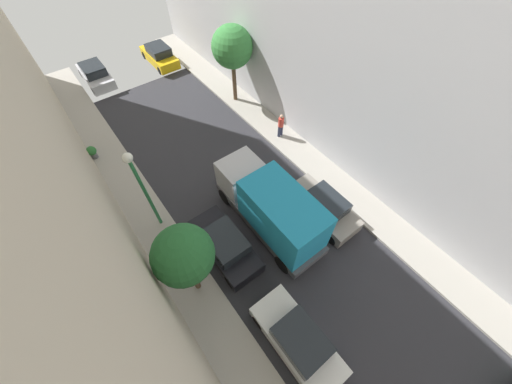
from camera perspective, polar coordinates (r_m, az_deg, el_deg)
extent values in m
plane|color=#2D2D33|center=(15.83, 1.46, -5.29)|extent=(32.00, 32.00, 0.00)
cube|color=#A8A399|center=(14.86, -14.43, -15.02)|extent=(2.00, 44.00, 0.15)
cube|color=#A8A399|center=(18.07, 14.05, 3.23)|extent=(2.00, 44.00, 0.15)
cube|color=white|center=(13.27, 8.17, -27.22)|extent=(1.76, 4.20, 0.76)
cube|color=#1E2328|center=(12.57, 9.09, -27.20)|extent=(1.56, 2.10, 0.64)
cylinder|color=black|center=(13.52, 0.54, -24.42)|extent=(0.22, 0.64, 0.64)
cylinder|color=black|center=(13.82, 6.02, -20.46)|extent=(0.22, 0.64, 0.64)
cylinder|color=black|center=(13.68, 15.84, -29.88)|extent=(0.22, 0.64, 0.64)
cube|color=black|center=(14.52, -6.20, -10.58)|extent=(1.76, 4.20, 0.76)
cube|color=#1E2328|center=(13.83, -6.11, -9.76)|extent=(1.56, 2.10, 0.64)
cylinder|color=black|center=(15.30, -11.82, -8.22)|extent=(0.22, 0.64, 0.64)
cylinder|color=black|center=(15.57, -6.90, -5.27)|extent=(0.22, 0.64, 0.64)
cylinder|color=black|center=(14.05, -5.24, -17.28)|extent=(0.22, 0.64, 0.64)
cylinder|color=black|center=(14.33, 0.07, -13.78)|extent=(0.22, 0.64, 0.64)
cube|color=silver|center=(28.02, -29.22, 19.45)|extent=(1.76, 4.20, 0.76)
cube|color=#1E2328|center=(27.57, -29.73, 20.49)|extent=(1.56, 2.10, 0.64)
cylinder|color=black|center=(29.44, -31.39, 19.46)|extent=(0.22, 0.64, 0.64)
cylinder|color=black|center=(29.57, -28.59, 20.94)|extent=(0.22, 0.64, 0.64)
cylinder|color=black|center=(26.71, -29.51, 17.03)|extent=(0.22, 0.64, 0.64)
cylinder|color=black|center=(26.86, -26.45, 18.64)|extent=(0.22, 0.64, 0.64)
cube|color=gray|center=(15.93, 12.95, -3.21)|extent=(1.76, 4.20, 0.76)
cube|color=#1E2328|center=(15.32, 13.81, -2.13)|extent=(1.56, 2.10, 0.64)
cylinder|color=black|center=(16.27, 7.08, -1.46)|extent=(0.22, 0.64, 0.64)
cylinder|color=black|center=(17.02, 11.00, 1.16)|extent=(0.22, 0.64, 0.64)
cylinder|color=black|center=(15.36, 14.82, -8.98)|extent=(0.22, 0.64, 0.64)
cylinder|color=black|center=(16.16, 18.59, -5.82)|extent=(0.22, 0.64, 0.64)
cube|color=gold|center=(28.67, -18.61, 24.08)|extent=(1.76, 4.20, 0.76)
cube|color=#1E2328|center=(28.23, -18.87, 25.20)|extent=(1.56, 2.10, 0.64)
cylinder|color=black|center=(29.90, -21.29, 24.03)|extent=(0.22, 0.64, 0.64)
cylinder|color=black|center=(30.31, -18.44, 25.26)|extent=(0.22, 0.64, 0.64)
cylinder|color=black|center=(27.26, -18.53, 21.95)|extent=(0.22, 0.64, 0.64)
cylinder|color=black|center=(27.72, -15.47, 23.27)|extent=(0.22, 0.64, 0.64)
cube|color=#4C4C51|center=(15.06, 2.43, -4.85)|extent=(2.20, 6.60, 0.50)
cube|color=#B7B7BC|center=(15.29, -3.07, 3.43)|extent=(2.10, 1.80, 1.70)
cube|color=#1E8CB7|center=(13.45, 5.31, -4.49)|extent=(2.24, 4.20, 2.40)
cylinder|color=black|center=(16.16, -6.10, -0.84)|extent=(0.30, 0.96, 0.96)
cylinder|color=black|center=(16.79, -0.54, 2.45)|extent=(0.30, 0.96, 0.96)
cylinder|color=black|center=(14.19, 5.46, -14.01)|extent=(0.30, 0.96, 0.96)
cylinder|color=black|center=(14.90, 11.26, -9.59)|extent=(0.30, 0.96, 0.96)
cylinder|color=#2D334C|center=(19.63, 4.61, 11.93)|extent=(0.18, 0.18, 0.82)
cylinder|color=#2D334C|center=(19.75, 5.11, 12.18)|extent=(0.18, 0.18, 0.82)
cylinder|color=#D83F33|center=(19.22, 5.01, 13.69)|extent=(0.36, 0.36, 0.64)
sphere|color=tan|center=(18.93, 5.11, 14.76)|extent=(0.24, 0.24, 0.24)
cylinder|color=brown|center=(13.17, -12.35, -16.04)|extent=(0.26, 0.26, 2.58)
sphere|color=#23602D|center=(11.19, -14.32, -12.07)|extent=(2.39, 2.39, 2.39)
cylinder|color=brown|center=(22.32, -4.33, 21.11)|extent=(0.30, 0.30, 2.95)
sphere|color=#38843D|center=(21.09, -4.79, 26.86)|extent=(2.74, 2.74, 2.74)
cylinder|color=slate|center=(21.00, -29.51, 6.37)|extent=(0.39, 0.39, 0.35)
sphere|color=#2D7233|center=(20.74, -29.97, 7.12)|extent=(0.58, 0.58, 0.58)
cylinder|color=#26723F|center=(14.45, -20.80, -0.79)|extent=(0.16, 0.16, 4.82)
sphere|color=white|center=(12.57, -24.25, 6.23)|extent=(0.44, 0.44, 0.44)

